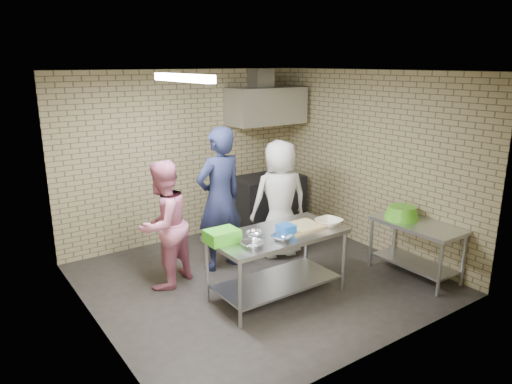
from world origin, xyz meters
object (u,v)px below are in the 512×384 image
green_crate (222,236)px  woman_white (280,199)px  prep_table (277,264)px  green_basin (402,212)px  bottle_red (262,109)px  man_navy (220,199)px  bottle_green (280,109)px  stove (267,202)px  woman_pink (163,225)px  blue_tub (286,230)px  side_counter (415,249)px

green_crate → woman_white: size_ratio=0.21×
prep_table → woman_white: woman_white is taller
green_basin → woman_white: 1.71m
bottle_red → man_navy: (-1.60, -1.25, -1.03)m
bottle_red → bottle_green: (0.40, 0.00, -0.01)m
green_crate → stove: bearing=43.7°
woman_white → woman_pink: bearing=12.6°
blue_tub → bottle_red: 3.08m
bottle_red → woman_pink: size_ratio=0.11×
bottle_red → man_navy: bottle_red is taller
stove → man_navy: size_ratio=0.60×
green_crate → bottle_green: bottle_green is taller
green_basin → man_navy: (-1.98, 1.49, 0.16)m
stove → bottle_green: bottle_green is taller
green_basin → woman_pink: 3.18m
bottle_green → prep_table: bearing=-128.1°
bottle_red → woman_white: (-0.65, -1.37, -1.16)m
prep_table → green_basin: (1.85, -0.36, 0.42)m
prep_table → side_counter: bearing=-18.0°
green_basin → prep_table: bearing=169.0°
stove → woman_white: size_ratio=0.69×
woman_white → green_basin: bearing=141.4°
stove → woman_pink: (-2.42, -1.08, 0.37)m
green_crate → green_basin: size_ratio=0.80×
prep_table → woman_white: (0.82, 1.01, 0.46)m
blue_tub → green_crate: bearing=163.7°
green_crate → man_navy: 1.16m
side_counter → green_crate: (-2.57, 0.73, 0.52)m
prep_table → side_counter: 1.97m
stove → woman_white: woman_white is taller
blue_tub → green_basin: blue_tub is taller
side_counter → bottle_red: 3.44m
bottle_green → woman_pink: (-2.87, -1.32, -1.19)m
woman_pink → man_navy: bearing=158.5°
bottle_red → woman_pink: (-2.47, -1.32, -1.21)m
blue_tub → man_navy: 1.25m
green_crate → bottle_red: (2.17, 2.26, 1.13)m
prep_table → stove: bearing=56.5°
bottle_red → woman_pink: bottle_red is taller
side_counter → woman_pink: (-2.87, 1.67, 0.45)m
prep_table → bottle_red: 3.23m
green_basin → woman_pink: (-2.85, 1.42, -0.01)m
green_crate → woman_white: bearing=30.4°
side_counter → bottle_green: (0.00, 2.99, 1.64)m
side_counter → blue_tub: blue_tub is taller
bottle_green → woman_pink: bearing=-155.3°
green_basin → bottle_green: (0.02, 2.74, 1.18)m
blue_tub → bottle_green: bearing=53.8°
bottle_red → stove: bearing=-101.8°
prep_table → man_navy: bearing=96.6°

